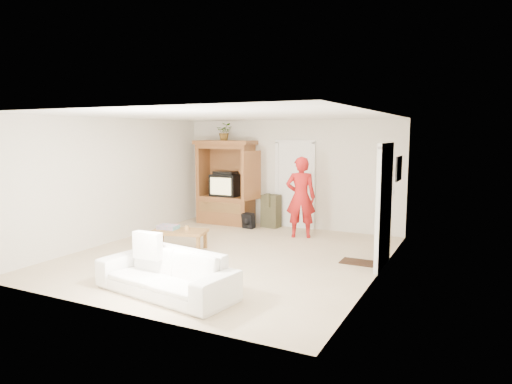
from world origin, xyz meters
TOP-DOWN VIEW (x-y plane):
  - floor at (0.00, 0.00)m, footprint 6.00×6.00m
  - ceiling at (0.00, 0.00)m, footprint 6.00×6.00m
  - wall_back at (0.00, 3.00)m, footprint 5.50×0.00m
  - wall_front at (0.00, -3.00)m, footprint 5.50×0.00m
  - wall_left at (-2.75, 0.00)m, footprint 0.00×6.00m
  - wall_right at (2.75, 0.00)m, footprint 0.00×6.00m
  - armoire at (-1.58, 2.66)m, footprint 1.82×1.14m
  - door_back at (0.15, 2.97)m, footprint 0.85×0.05m
  - doorway_right at (2.73, 0.60)m, footprint 0.05×0.90m
  - framed_picture at (2.73, 1.90)m, footprint 0.03×0.60m
  - doormat at (2.30, 0.60)m, footprint 0.60×0.40m
  - plant at (-1.60, 2.63)m, footprint 0.48×0.45m
  - man at (0.66, 2.03)m, footprint 0.76×0.63m
  - sofa at (0.23, -2.19)m, footprint 2.23×1.15m
  - coffee_table at (-1.08, -0.06)m, footprint 1.17×0.83m
  - towel at (-1.35, -0.06)m, footprint 0.41×0.32m
  - candle at (-0.93, -0.01)m, footprint 0.08×0.08m
  - backpack_black at (-0.79, 2.34)m, footprint 0.31×0.21m
  - backpack_olive at (-0.37, 2.73)m, footprint 0.44×0.34m

SIDE VIEW (x-z plane):
  - floor at x=0.00m, z-range 0.00..0.00m
  - doormat at x=2.30m, z-range 0.00..0.02m
  - backpack_black at x=-0.79m, z-range 0.00..0.36m
  - sofa at x=0.23m, z-range 0.00..0.62m
  - coffee_table at x=-1.08m, z-range 0.15..0.54m
  - backpack_olive at x=-0.37m, z-range 0.00..0.80m
  - towel at x=-1.35m, z-range 0.39..0.47m
  - candle at x=-0.93m, z-range 0.39..0.49m
  - man at x=0.66m, z-range 0.00..1.78m
  - armoire at x=-1.58m, z-range -0.14..1.96m
  - door_back at x=0.15m, z-range 0.00..2.04m
  - doorway_right at x=2.73m, z-range 0.00..2.04m
  - wall_back at x=0.00m, z-range -1.45..4.05m
  - wall_front at x=0.00m, z-range -1.45..4.05m
  - wall_left at x=-2.75m, z-range -1.70..4.30m
  - wall_right at x=2.75m, z-range -1.70..4.30m
  - framed_picture at x=2.73m, z-range 1.36..1.84m
  - plant at x=-1.60m, z-range 2.10..2.53m
  - ceiling at x=0.00m, z-range 2.60..2.60m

